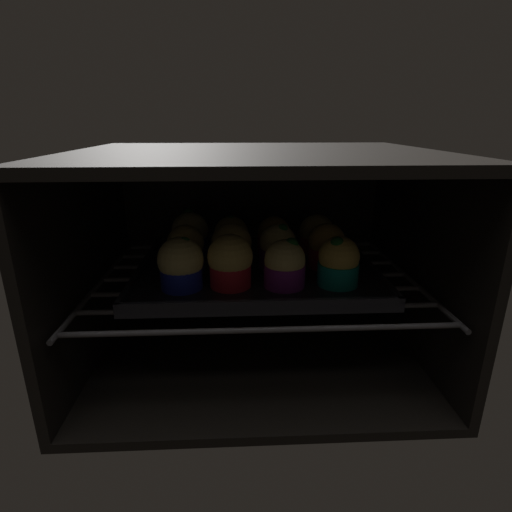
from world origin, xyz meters
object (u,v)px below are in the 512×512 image
object	(u,v)px
muffin_row2_col0	(190,234)
muffin_row2_col2	(274,237)
muffin_row0_col1	(230,262)
muffin_row1_col1	(231,247)
muffin_row1_col3	(326,247)
muffin_row1_col2	(278,248)
muffin_row2_col1	(231,237)
muffin_row2_col3	(316,235)
muffin_row0_col2	(285,265)
muffin_row0_col3	(338,262)
muffin_row0_col0	(181,264)
muffin_row1_col0	(186,249)
baking_tray	(256,270)

from	to	relation	value
muffin_row2_col0	muffin_row2_col2	xyz separation A→B (cm)	(16.29, -0.32, -0.63)
muffin_row2_col2	muffin_row0_col1	bearing A→B (deg)	-116.95
muffin_row1_col1	muffin_row1_col3	world-z (taller)	muffin_row1_col1
muffin_row1_col2	muffin_row1_col3	bearing A→B (deg)	-0.28
muffin_row2_col1	muffin_row2_col3	world-z (taller)	muffin_row2_col1
muffin_row0_col2	muffin_row0_col3	xyz separation A→B (cm)	(8.52, 0.21, 0.20)
muffin_row0_col3	muffin_row1_col1	xyz separation A→B (cm)	(-16.91, 8.29, 0.11)
muffin_row0_col3	muffin_row1_col2	xyz separation A→B (cm)	(-8.77, 8.35, -0.08)
muffin_row0_col2	muffin_row2_col3	distance (cm)	19.03
muffin_row0_col3	muffin_row1_col3	xyz separation A→B (cm)	(-0.09, 8.31, -0.08)
muffin_row0_col0	muffin_row1_col0	xyz separation A→B (cm)	(-0.21, 8.29, -0.18)
muffin_row0_col2	muffin_row2_col1	size ratio (longest dim) A/B	1.03
muffin_row1_col2	baking_tray	bearing A→B (deg)	-179.08
muffin_row0_col0	muffin_row2_col0	distance (cm)	17.06
muffin_row0_col3	muffin_row1_col2	size ratio (longest dim) A/B	1.00
muffin_row1_col2	muffin_row1_col3	distance (cm)	8.68
muffin_row0_col1	muffin_row2_col1	world-z (taller)	muffin_row0_col1
muffin_row0_col0	baking_tray	bearing A→B (deg)	35.11
baking_tray	muffin_row0_col3	xyz separation A→B (cm)	(12.60, -8.29, 4.23)
muffin_row1_col2	muffin_row2_col3	xyz separation A→B (cm)	(8.57, 8.55, -0.27)
muffin_row0_col1	muffin_row0_col3	xyz separation A→B (cm)	(17.02, -0.20, -0.30)
muffin_row0_col3	muffin_row2_col2	bearing A→B (deg)	117.63
muffin_row0_col3	muffin_row1_col2	distance (cm)	12.11
muffin_row1_col3	muffin_row2_col0	xyz separation A→B (cm)	(-24.89, 8.60, 0.28)
muffin_row0_col0	muffin_row0_col3	xyz separation A→B (cm)	(24.60, 0.14, -0.16)
muffin_row2_col2	muffin_row2_col3	world-z (taller)	muffin_row2_col3
muffin_row2_col0	muffin_row2_col2	size ratio (longest dim) A/B	1.19
muffin_row2_col2	muffin_row2_col3	bearing A→B (deg)	2.13
muffin_row2_col1	muffin_row1_col3	bearing A→B (deg)	-25.15
muffin_row1_col3	muffin_row2_col2	size ratio (longest dim) A/B	1.09
muffin_row1_col1	muffin_row1_col3	xyz separation A→B (cm)	(16.82, 0.02, -0.20)
muffin_row0_col0	muffin_row1_col3	size ratio (longest dim) A/B	1.04
muffin_row1_col0	muffin_row2_col0	xyz separation A→B (cm)	(-0.17, 8.77, 0.22)
muffin_row0_col0	muffin_row1_col1	size ratio (longest dim) A/B	1.01
muffin_row0_col1	muffin_row2_col2	bearing A→B (deg)	63.05
muffin_row1_col3	muffin_row2_col1	world-z (taller)	muffin_row1_col3
muffin_row1_col3	muffin_row0_col1	bearing A→B (deg)	-154.41
muffin_row2_col1	muffin_row2_col3	size ratio (longest dim) A/B	1.02
baking_tray	muffin_row2_col3	world-z (taller)	muffin_row2_col3
muffin_row1_col0	muffin_row1_col1	size ratio (longest dim) A/B	0.98
muffin_row1_col2	muffin_row2_col1	bearing A→B (deg)	136.20
muffin_row2_col0	muffin_row2_col1	distance (cm)	8.01
muffin_row0_col3	muffin_row2_col0	xyz separation A→B (cm)	(-24.98, 16.91, 0.19)
muffin_row1_col2	muffin_row2_col2	bearing A→B (deg)	89.40
muffin_row0_col0	muffin_row0_col3	size ratio (longest dim) A/B	1.01
baking_tray	muffin_row0_col3	size ratio (longest dim) A/B	5.02
muffin_row1_col1	muffin_row2_col3	world-z (taller)	muffin_row1_col1
muffin_row1_col1	muffin_row2_col0	world-z (taller)	muffin_row2_col0
baking_tray	muffin_row2_col0	world-z (taller)	muffin_row2_col0
muffin_row0_col2	muffin_row0_col3	world-z (taller)	muffin_row0_col3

